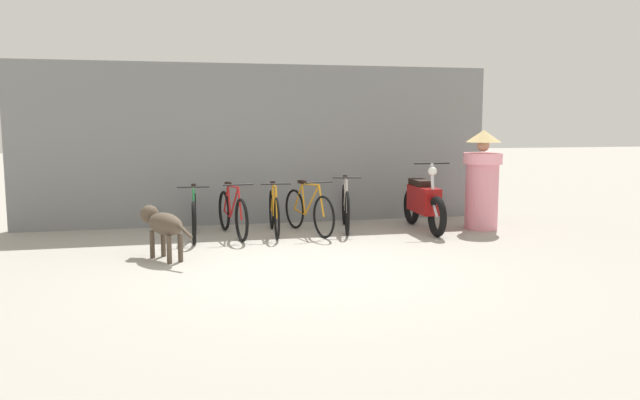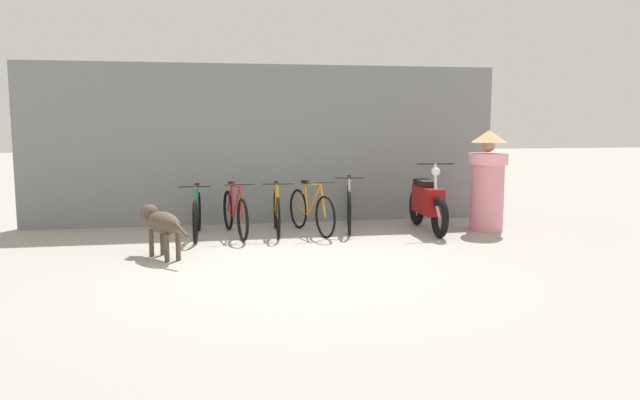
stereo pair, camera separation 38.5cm
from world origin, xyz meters
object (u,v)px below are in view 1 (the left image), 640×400
Objects in this scene: bicycle_2 at (274,212)px; person_in_robes at (482,179)px; bicycle_1 at (232,214)px; bicycle_3 at (308,211)px; bicycle_0 at (194,216)px; bicycle_4 at (346,207)px; stray_dog at (162,224)px; motorcycle at (424,203)px.

person_in_robes is at bearing 88.47° from bicycle_2.
bicycle_3 is at bearing 79.22° from bicycle_1.
bicycle_4 is (2.44, 0.19, 0.03)m from bicycle_0.
stray_dog is (-1.02, -1.44, 0.11)m from bicycle_1.
bicycle_1 is 0.91× the size of motorcycle.
bicycle_2 is 1.21m from bicycle_4.
motorcycle reaches higher than bicycle_3.
stray_dog is at bearing -70.32° from motorcycle.
bicycle_2 is at bearing -70.59° from bicycle_4.
bicycle_3 is at bearing -87.12° from stray_dog.
bicycle_1 is 1.54× the size of stray_dog.
bicycle_3 is (0.54, -0.05, 0.01)m from bicycle_2.
bicycle_3 reaches higher than stray_dog.
person_in_robes is (5.07, 1.15, 0.37)m from stray_dog.
stray_dog is at bearing -73.23° from bicycle_3.
bicycle_1 is 1.04× the size of person_in_robes.
bicycle_0 is 1.78m from bicycle_3.
bicycle_1 reaches higher than bicycle_0.
motorcycle is 1.05m from person_in_robes.
motorcycle is 4.28m from stray_dog.
bicycle_3 is (1.78, -0.01, 0.02)m from bicycle_0.
bicycle_1 is 1.06× the size of bicycle_3.
motorcycle reaches higher than bicycle_4.
motorcycle is (1.88, -0.16, 0.10)m from bicycle_3.
motorcycle reaches higher than bicycle_1.
bicycle_4 reaches higher than bicycle_3.
person_in_robes is at bearing 86.84° from motorcycle.
bicycle_2 is (0.65, 0.02, 0.00)m from bicycle_1.
motorcycle is (3.07, -0.19, 0.11)m from bicycle_1.
motorcycle is (2.42, -0.21, 0.10)m from bicycle_2.
bicycle_1 reaches higher than stray_dog.
bicycle_2 is at bearing -12.63° from person_in_robes.
person_in_robes is at bearing 90.62° from bicycle_4.
bicycle_3 is at bearing -12.58° from person_in_robes.
bicycle_1 is at bearing -72.27° from bicycle_4.
person_in_robes is at bearing 68.99° from bicycle_3.
bicycle_3 is at bearing 91.83° from bicycle_0.
bicycle_3 is at bearing -92.26° from motorcycle.
bicycle_4 is 1.54× the size of stray_dog.
bicycle_0 is 1.49m from stray_dog.
stray_dog is at bearing -15.15° from bicycle_0.
bicycle_4 is 0.91× the size of motorcycle.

